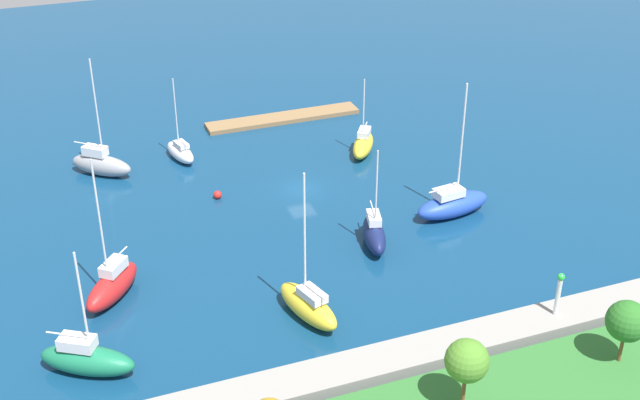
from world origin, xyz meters
TOP-DOWN VIEW (x-y plane):
  - water at (0.00, 0.00)m, footprint 160.00×160.00m
  - pier_dock at (-3.89, -17.56)m, footprint 18.72×2.88m
  - breakwater at (0.00, 28.34)m, footprint 73.45×3.34m
  - harbor_beacon at (-10.66, 28.34)m, footprint 0.56×0.56m
  - park_tree_mideast at (-11.70, 34.59)m, footprint 2.98×2.98m
  - park_tree_center at (1.02, 34.67)m, footprint 2.92×2.92m
  - sailboat_yellow_east_end at (-9.22, -5.59)m, footprint 4.97×6.09m
  - sailboat_navy_lone_north at (-2.51, 12.40)m, footprint 3.42×6.42m
  - sailboat_white_inner_mooring at (9.99, -11.20)m, footprint 2.98×5.59m
  - sailboat_green_along_channel at (23.82, 20.90)m, footprint 7.32×5.76m
  - sailboat_gray_outer_mooring at (18.52, -10.62)m, footprint 6.68×6.17m
  - sailboat_blue_west_end at (-11.75, 10.07)m, footprint 8.11×3.69m
  - sailboat_red_off_beacon at (20.73, 12.32)m, footprint 6.06×6.64m
  - sailboat_yellow_by_breakwater at (6.75, 20.47)m, footprint 4.02×7.30m
  - mooring_buoy_red at (8.47, -1.21)m, footprint 0.83×0.83m

SIDE VIEW (x-z plane):
  - water at x=0.00m, z-range 0.00..0.00m
  - pier_dock at x=-3.89m, z-range 0.00..0.51m
  - mooring_buoy_red at x=8.47m, z-range 0.00..0.83m
  - breakwater at x=0.00m, z-range 0.00..1.26m
  - sailboat_white_inner_mooring at x=9.99m, z-range -3.68..5.61m
  - sailboat_yellow_east_end at x=-9.22m, z-range -3.29..5.54m
  - sailboat_green_along_channel at x=23.82m, z-range -3.91..6.37m
  - sailboat_navy_lone_north at x=-2.51m, z-range -3.58..6.07m
  - sailboat_yellow_by_breakwater at x=6.75m, z-range -5.10..7.60m
  - sailboat_blue_west_end at x=-11.75m, z-range -5.42..7.97m
  - sailboat_gray_outer_mooring at x=18.52m, z-range -5.10..7.68m
  - sailboat_red_off_beacon at x=20.73m, z-range -5.09..7.75m
  - harbor_beacon at x=-10.66m, z-range 1.55..5.28m
  - park_tree_mideast at x=-11.70m, z-range 2.22..7.18m
  - park_tree_center at x=1.02m, z-range 2.39..7.64m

